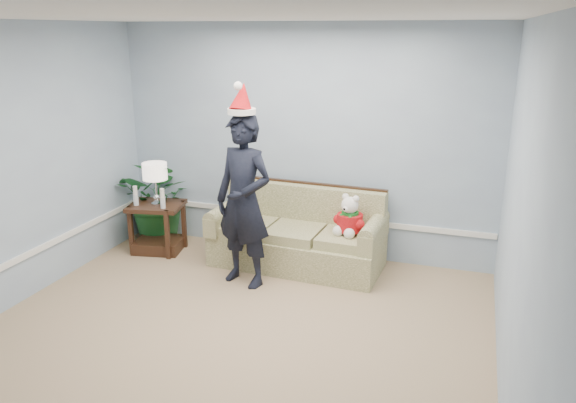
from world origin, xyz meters
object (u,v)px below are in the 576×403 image
at_px(teddy_bear, 350,220).
at_px(man, 244,201).
at_px(sofa, 298,238).
at_px(table_lamp, 155,173).
at_px(houseplant, 160,200).
at_px(side_table, 158,232).

bearing_deg(teddy_bear, man, -131.64).
bearing_deg(sofa, teddy_bear, -6.71).
bearing_deg(table_lamp, teddy_bear, 2.26).
xyz_separation_m(table_lamp, houseplant, (-0.19, 0.37, -0.45)).
height_order(sofa, side_table, sofa).
height_order(side_table, table_lamp, table_lamp).
height_order(table_lamp, houseplant, table_lamp).
bearing_deg(table_lamp, side_table, 135.11).
relative_size(sofa, man, 1.08).
distance_m(sofa, teddy_bear, 0.70).
relative_size(side_table, table_lamp, 1.38).
xyz_separation_m(side_table, teddy_bear, (2.36, 0.06, 0.40)).
bearing_deg(sofa, man, -117.36).
distance_m(side_table, teddy_bear, 2.40).
distance_m(side_table, man, 1.60).
xyz_separation_m(side_table, table_lamp, (0.04, -0.04, 0.76)).
relative_size(side_table, man, 0.39).
bearing_deg(man, sofa, 74.87).
distance_m(side_table, houseplant, 0.48).
xyz_separation_m(sofa, houseplant, (-1.90, 0.18, 0.22)).
bearing_deg(man, teddy_bear, 44.14).
height_order(table_lamp, teddy_bear, table_lamp).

